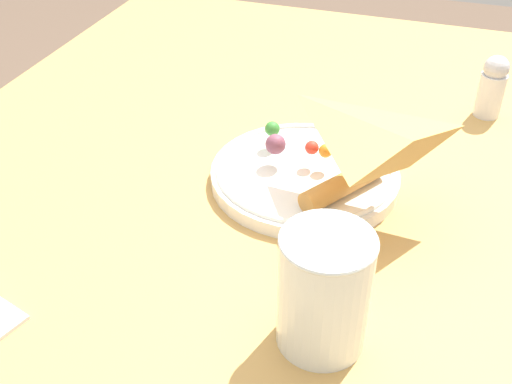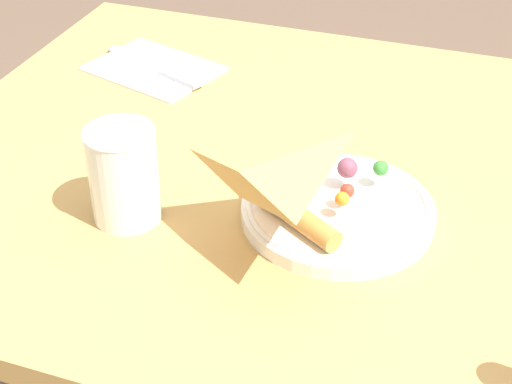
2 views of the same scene
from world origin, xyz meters
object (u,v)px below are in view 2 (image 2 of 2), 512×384
at_px(napkin_folded, 154,69).
at_px(butter_knife, 158,68).
at_px(dining_table, 348,254).
at_px(milk_glass, 124,179).
at_px(plate_pizza, 340,205).

distance_m(napkin_folded, butter_knife, 0.01).
relative_size(dining_table, milk_glass, 9.96).
xyz_separation_m(dining_table, napkin_folded, (0.34, -0.17, 0.12)).
height_order(plate_pizza, napkin_folded, plate_pizza).
distance_m(plate_pizza, butter_knife, 0.42).
height_order(milk_glass, butter_knife, milk_glass).
xyz_separation_m(milk_glass, butter_knife, (0.12, -0.33, -0.04)).
height_order(dining_table, milk_glass, milk_glass).
relative_size(plate_pizza, butter_knife, 1.18).
bearing_deg(butter_knife, plate_pizza, 165.85).
distance_m(dining_table, butter_knife, 0.40).
relative_size(dining_table, napkin_folded, 5.17).
height_order(milk_glass, napkin_folded, milk_glass).
distance_m(plate_pizza, napkin_folded, 0.43).
bearing_deg(napkin_folded, dining_table, 153.10).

